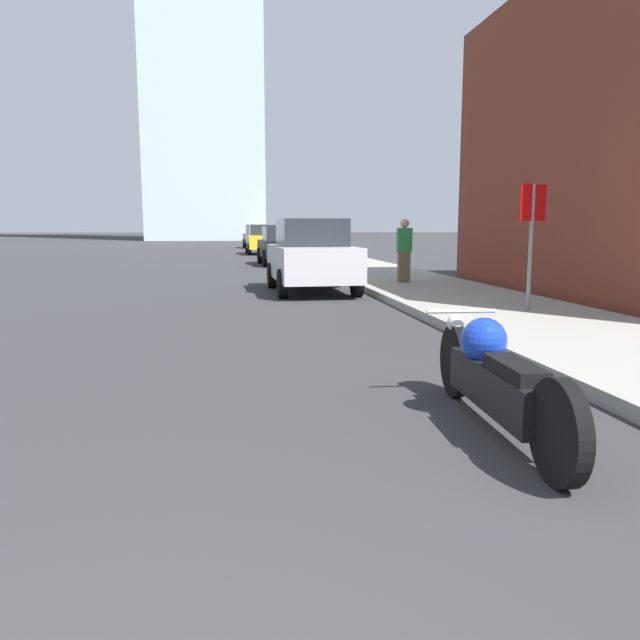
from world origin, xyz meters
name	(u,v)px	position (x,y,z in m)	size (l,w,h in m)	color
sidewalk	(302,250)	(5.18, 40.00, 0.07)	(3.12, 240.00, 0.15)	gray
motorcycle	(494,377)	(2.44, 3.16, 0.41)	(0.62, 2.67, 0.83)	black
parked_car_silver	(311,256)	(2.38, 13.55, 0.86)	(1.96, 3.99, 1.74)	#BCBCC1
parked_car_black	(281,245)	(2.56, 24.71, 0.81)	(1.90, 4.00, 1.58)	black
parked_car_yellow	(262,239)	(2.31, 35.40, 0.85)	(1.92, 4.31, 1.69)	gold
parked_car_blue	(256,236)	(2.41, 46.56, 0.87)	(2.01, 3.90, 1.76)	#1E3899
stop_sign	(532,225)	(5.44, 8.64, 1.58)	(0.57, 0.26, 2.09)	slate
pedestrian	(404,250)	(4.85, 14.25, 0.96)	(0.36, 0.22, 1.60)	brown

